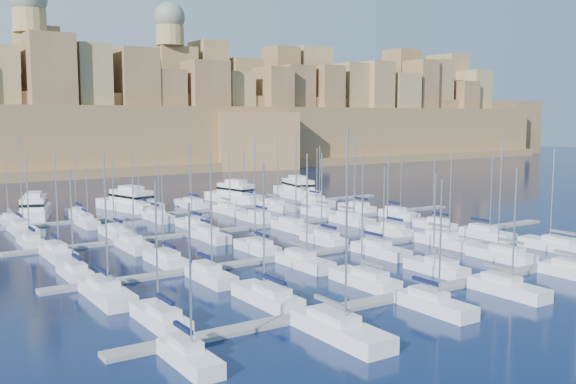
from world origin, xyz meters
TOP-DOWN VIEW (x-y plane):
  - ground at (0.00, 0.00)m, footprint 600.00×600.00m
  - pontoon_near at (0.00, -34.00)m, footprint 84.00×2.00m
  - pontoon_mid_near at (0.00, -12.00)m, footprint 84.00×2.00m
  - pontoon_mid_far at (0.00, 10.00)m, footprint 84.00×2.00m
  - pontoon_far at (0.00, 32.00)m, footprint 84.00×2.00m
  - sailboat_0 at (-35.06, -28.76)m, footprint 2.61×8.70m
  - sailboat_1 at (-23.57, -28.28)m, footprint 2.90×9.68m
  - sailboat_2 at (-11.03, -28.44)m, footprint 2.81×9.36m
  - sailboat_3 at (-0.27, -28.84)m, footprint 2.56×8.55m
  - sailboat_4 at (12.11, -28.41)m, footprint 2.82×9.41m
  - sailboat_5 at (23.42, -28.30)m, footprint 2.89×9.63m
  - sailboat_6 at (-36.83, -38.67)m, footprint 2.26×7.53m
  - sailboat_7 at (-23.65, -40.22)m, footprint 3.21×10.70m
  - sailboat_8 at (-11.47, -39.23)m, footprint 2.60×8.68m
  - sailboat_9 at (-0.77, -39.33)m, footprint 2.67×8.89m
  - sailboat_12 at (-36.80, -7.13)m, footprint 2.38×7.94m
  - sailboat_13 at (-25.46, -6.74)m, footprint 2.62×8.74m
  - sailboat_14 at (-12.02, -6.79)m, footprint 2.59×8.65m
  - sailboat_15 at (-0.69, -6.79)m, footprint 2.59×8.64m
  - sailboat_16 at (12.19, -6.89)m, footprint 2.53×8.44m
  - sailboat_17 at (22.16, -7.10)m, footprint 2.40×8.00m
  - sailboat_18 at (-36.54, -17.99)m, footprint 3.07×10.23m
  - sailboat_19 at (-24.44, -17.25)m, footprint 2.62×8.72m
  - sailboat_20 at (-11.64, -17.55)m, footprint 2.80×9.33m
  - sailboat_21 at (0.82, -17.55)m, footprint 2.80×9.34m
  - sailboat_22 at (13.11, -17.87)m, footprint 2.99×9.98m
  - sailboat_23 at (22.60, -17.36)m, footprint 2.69×8.95m
  - sailboat_24 at (-37.16, 15.01)m, footprint 2.47×8.22m
  - sailboat_25 at (-24.55, 15.34)m, footprint 2.67×8.91m
  - sailboat_26 at (-11.32, 15.29)m, footprint 2.64×8.81m
  - sailboat_27 at (1.19, 15.68)m, footprint 2.88×9.61m
  - sailboat_28 at (14.23, 15.00)m, footprint 2.46×8.21m
  - sailboat_29 at (23.85, 15.33)m, footprint 2.66×8.87m
  - sailboat_30 at (-35.91, 4.42)m, footprint 2.82×9.40m
  - sailboat_31 at (-25.62, 4.55)m, footprint 2.74×9.12m
  - sailboat_32 at (-13.50, 4.69)m, footprint 2.65×8.84m
  - sailboat_33 at (1.45, 4.25)m, footprint 2.92×9.73m
  - sailboat_34 at (13.57, 4.34)m, footprint 2.86×9.55m
  - sailboat_35 at (25.04, 4.83)m, footprint 2.57×8.57m
  - sailboat_36 at (-36.27, 36.66)m, footprint 2.26×7.52m
  - sailboat_37 at (-24.45, 37.16)m, footprint 2.56×8.53m
  - sailboat_38 at (-12.30, 37.46)m, footprint 2.75×9.15m
  - sailboat_39 at (-1.15, 38.08)m, footprint 3.12×10.42m
  - sailboat_40 at (11.11, 37.18)m, footprint 2.57×8.58m
  - sailboat_41 at (24.98, 37.80)m, footprint 2.95×9.83m
  - sailboat_42 at (-36.12, 25.99)m, footprint 3.08×10.26m
  - sailboat_43 at (-25.52, 27.21)m, footprint 2.33×7.78m
  - sailboat_44 at (-13.05, 26.57)m, footprint 2.73×9.09m
  - sailboat_45 at (1.44, 26.73)m, footprint 2.63×8.76m
  - sailboat_46 at (11.84, 26.12)m, footprint 3.00×10.00m
  - sailboat_47 at (22.71, 26.78)m, footprint 2.60×8.66m
  - motor_yacht_a at (-31.08, 41.09)m, footprint 9.12×16.46m
  - motor_yacht_b at (-12.85, 41.56)m, footprint 8.89×17.48m
  - motor_yacht_c at (10.48, 40.83)m, footprint 7.66×15.86m
  - motor_yacht_d at (27.32, 41.42)m, footprint 7.61×17.07m
  - fortified_city at (-0.19, 155.26)m, footprint 460.00×108.95m

SIDE VIEW (x-z plane):
  - ground at x=0.00m, z-range 0.00..0.00m
  - pontoon_near at x=0.00m, z-range 0.00..0.40m
  - pontoon_mid_near at x=0.00m, z-range 0.00..0.40m
  - pontoon_mid_far at x=0.00m, z-range 0.00..0.40m
  - pontoon_far at x=0.00m, z-range 0.00..0.40m
  - sailboat_43 at x=-25.52m, z-range -5.16..6.59m
  - sailboat_17 at x=22.16m, z-range -5.24..6.67m
  - sailboat_36 at x=-36.27m, z-range -5.54..6.98m
  - sailboat_13 at x=-25.46m, z-range -5.26..6.70m
  - sailboat_3 at x=-0.27m, z-range -5.40..6.85m
  - sailboat_6 at x=-36.83m, z-range -5.64..7.09m
  - sailboat_12 at x=-36.80m, z-range -5.68..7.13m
  - sailboat_40 at x=11.11m, z-range -5.49..6.94m
  - sailboat_28 at x=14.23m, z-range -5.78..7.24m
  - sailboat_45 at x=1.44m, z-range -5.64..7.10m
  - sailboat_47 at x=22.71m, z-range -5.70..7.16m
  - sailboat_21 at x=0.82m, z-range -5.44..6.91m
  - sailboat_8 at x=-11.47m, z-range -5.84..7.31m
  - sailboat_0 at x=-35.06m, z-range -5.90..7.36m
  - sailboat_23 at x=22.60m, z-range -5.80..7.27m
  - sailboat_37 at x=-24.45m, z-range -5.98..7.45m
  - sailboat_14 at x=-12.02m, z-range -5.97..7.44m
  - sailboat_15 at x=-0.69m, z-range -6.08..7.55m
  - sailboat_35 at x=25.04m, z-range -6.14..7.61m
  - sailboat_24 at x=-37.16m, z-range -6.25..7.73m
  - sailboat_44 at x=-13.05m, z-range -6.04..7.52m
  - sailboat_9 at x=-0.77m, z-range -6.13..7.61m
  - sailboat_16 at x=12.19m, z-range -6.29..7.77m
  - sailboat_38 at x=-12.30m, z-range -6.11..7.59m
  - sailboat_31 at x=-25.62m, z-range -6.16..7.64m
  - sailboat_32 at x=-13.50m, z-range -6.28..7.77m
  - sailboat_19 at x=-24.44m, z-range -6.39..7.87m
  - sailboat_25 at x=-24.55m, z-range -6.37..7.86m
  - sailboat_26 at x=-11.32m, z-range -6.50..7.99m
  - sailboat_29 at x=23.85m, z-range -6.57..8.06m
  - sailboat_20 at x=-11.64m, z-range -6.49..7.99m
  - sailboat_30 at x=-35.91m, z-range -6.52..8.02m
  - sailboat_2 at x=-11.03m, z-range -6.60..8.10m
  - sailboat_1 at x=-23.57m, z-range -6.47..7.98m
  - sailboat_5 at x=23.42m, z-range -6.51..8.01m
  - sailboat_22 at x=13.11m, z-range -6.43..7.94m
  - sailboat_39 at x=-1.15m, z-range -6.24..7.75m
  - sailboat_27 at x=1.19m, z-range -6.82..8.34m
  - sailboat_34 at x=13.57m, z-range -6.85..8.37m
  - sailboat_41 at x=24.98m, z-range -6.78..8.29m
  - sailboat_46 at x=11.84m, z-range -6.70..8.22m
  - sailboat_4 at x=12.11m, z-range -7.22..8.75m
  - sailboat_18 at x=-36.54m, z-range -7.05..8.59m
  - sailboat_33 at x=1.45m, z-range -7.33..8.87m
  - sailboat_42 at x=-36.12m, z-range -7.46..9.01m
  - sailboat_7 at x=-23.65m, z-range -8.20..9.78m
  - motor_yacht_c at x=10.48m, z-range -0.90..4.35m
  - motor_yacht_a at x=-31.08m, z-range -0.90..4.35m
  - motor_yacht_b at x=-12.85m, z-range -0.90..4.35m
  - motor_yacht_d at x=27.32m, z-range -0.90..4.35m
  - fortified_city at x=-0.19m, z-range -15.02..44.50m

